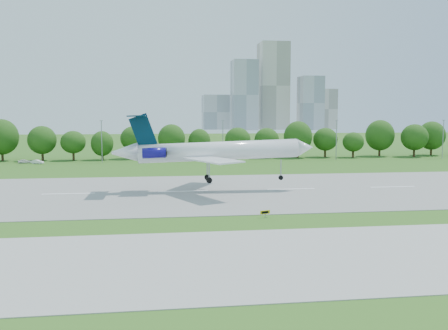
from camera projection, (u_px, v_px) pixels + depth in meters
The scene contains 10 objects.
ground at pixel (194, 221), 65.06m from camera, with size 600.00×600.00×0.00m, color #2A5E18.
runway at pixel (183, 192), 89.69m from camera, with size 400.00×45.00×0.08m, color gray.
taxiway at pixel (209, 261), 47.32m from camera, with size 400.00×23.00×0.08m, color #ADADA8.
tree_line at pixel (171, 139), 155.10m from camera, with size 288.40×8.40×10.40m.
light_poles at pixel (163, 140), 144.89m from camera, with size 175.90×0.25×12.19m.
skyline at pixel (269, 96), 460.61m from camera, with size 127.00×52.00×80.00m.
airliner at pixel (209, 151), 89.62m from camera, with size 36.57×26.72×12.37m.
taxi_sign_centre at pixel (265, 212), 67.06m from camera, with size 1.40×0.59×1.00m.
service_vehicle_a at pixel (37, 162), 140.44m from camera, with size 1.21×3.47×1.14m, color silver.
service_vehicle_b at pixel (24, 161), 141.80m from camera, with size 1.42×3.53×1.20m, color silver.
Camera 1 is at (-4.88, -63.92, 13.85)m, focal length 40.00 mm.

